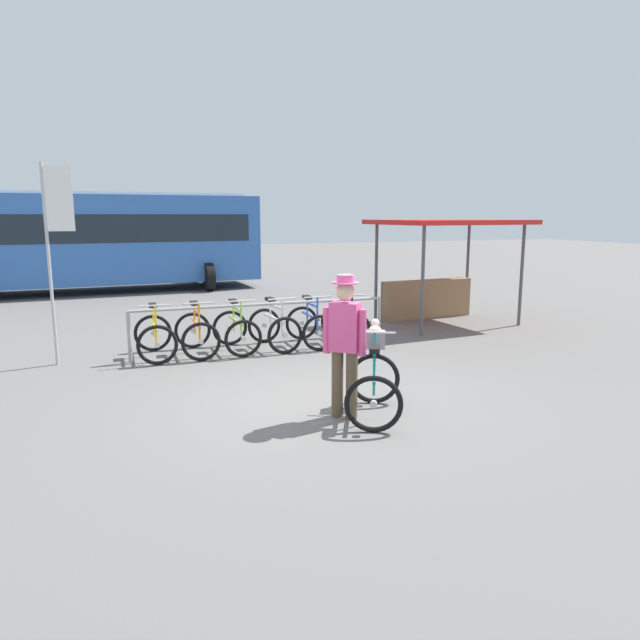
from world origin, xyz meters
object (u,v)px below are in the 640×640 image
racked_bike_blue (310,326)px  person_with_featured_bike (345,341)px  featured_bicycle (374,375)px  bus_distant (96,236)px  racked_bike_lime (236,331)px  market_stall (439,260)px  racked_bike_orange (197,334)px  racked_bike_black (345,323)px  racked_bike_yellow (155,337)px  banner_flag (55,226)px  racked_bike_white (274,328)px

racked_bike_blue → person_with_featured_bike: 3.98m
featured_bicycle → bus_distant: bearing=103.1°
racked_bike_lime → featured_bicycle: featured_bicycle is taller
market_stall → person_with_featured_bike: bearing=-131.2°
racked_bike_orange → person_with_featured_bike: 4.05m
bus_distant → racked_bike_orange: bearing=-80.6°
racked_bike_lime → racked_bike_blue: same height
person_with_featured_bike → racked_bike_black: bearing=66.6°
racked_bike_yellow → person_with_featured_bike: (1.85, -3.85, 0.58)m
racked_bike_blue → market_stall: 3.96m
racked_bike_black → bus_distant: (-4.38, 9.62, 1.37)m
featured_bicycle → market_stall: 6.69m
racked_bike_blue → banner_flag: bearing=178.3°
racked_bike_yellow → bus_distant: bus_distant is taller
racked_bike_white → featured_bicycle: featured_bicycle is taller
racked_bike_yellow → featured_bicycle: featured_bicycle is taller
person_with_featured_bike → market_stall: (4.53, 5.17, 0.45)m
person_with_featured_bike → bus_distant: bus_distant is taller
racked_bike_yellow → bus_distant: bearing=95.3°
racked_bike_orange → racked_bike_white: size_ratio=0.95×
racked_bike_orange → racked_bike_lime: bearing=-0.6°
racked_bike_yellow → racked_bike_white: 2.10m
racked_bike_white → featured_bicycle: (0.14, -3.83, 0.12)m
racked_bike_blue → market_stall: market_stall is taller
racked_bike_orange → person_with_featured_bike: bearing=-73.3°
racked_bike_yellow → racked_bike_blue: 2.80m
racked_bike_blue → featured_bicycle: size_ratio=0.87×
market_stall → racked_bike_white: bearing=-162.6°
racked_bike_blue → market_stall: (3.58, 1.35, 1.03)m
racked_bike_white → racked_bike_yellow: bearing=179.4°
featured_bicycle → racked_bike_yellow: bearing=120.2°
racked_bike_black → featured_bicycle: 4.02m
banner_flag → racked_bike_orange: bearing=-2.7°
racked_bike_white → racked_bike_blue: 0.70m
banner_flag → featured_bicycle: bearing=-47.2°
racked_bike_lime → person_with_featured_bike: size_ratio=0.65×
market_stall → banner_flag: 7.93m
racked_bike_orange → racked_bike_black: size_ratio=0.97×
racked_bike_white → featured_bicycle: size_ratio=0.93×
racked_bike_yellow → racked_bike_white: same height
racked_bike_blue → bus_distant: size_ratio=0.11×
bus_distant → racked_bike_yellow: bearing=-84.7°
racked_bike_black → racked_bike_blue: bearing=179.4°
racked_bike_yellow → racked_bike_lime: 1.40m
featured_bicycle → market_stall: size_ratio=0.39×
featured_bicycle → bus_distant: size_ratio=0.12×
racked_bike_lime → racked_bike_blue: bearing=-0.6°
racked_bike_lime → banner_flag: size_ratio=0.35×
market_stall → racked_bike_blue: bearing=-159.3°
bus_distant → racked_bike_blue: bearing=-69.0°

